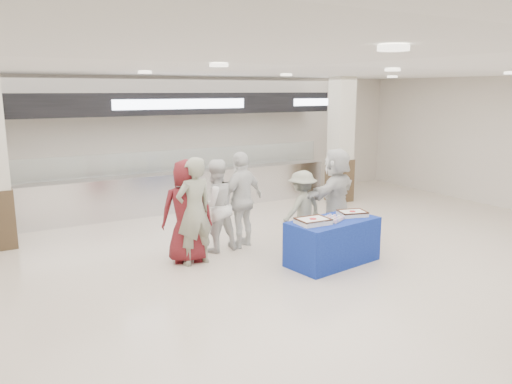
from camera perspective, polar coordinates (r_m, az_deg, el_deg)
ground at (r=7.82m, az=6.18°, el=-9.97°), size 14.00×14.00×0.00m
serving_line at (r=12.17m, az=-8.85°, el=3.38°), size 8.70×0.85×2.80m
column_right at (r=13.12m, az=9.65°, el=5.58°), size 0.55×0.55×3.20m
display_table at (r=8.48m, az=8.75°, el=-5.61°), size 1.65×1.00×0.75m
sheet_cake_left at (r=8.08m, az=6.52°, el=-3.28°), size 0.52×0.41×0.10m
sheet_cake_right at (r=8.71m, az=10.96°, el=-2.36°), size 0.53×0.46×0.10m
cupcake_tray at (r=8.33m, az=8.76°, el=-3.03°), size 0.47×0.43×0.06m
civilian_maroon at (r=8.41m, az=-7.89°, el=-2.18°), size 0.99×0.81×1.76m
soldier_a at (r=8.26m, az=-7.07°, el=-2.23°), size 0.72×0.53×1.81m
chef_tall at (r=8.95m, az=-4.66°, el=-1.56°), size 0.83×0.66×1.67m
chef_short at (r=9.15m, az=-1.61°, el=-0.88°), size 1.13×0.77×1.78m
soldier_b at (r=9.25m, az=5.28°, el=-1.92°), size 1.01×0.71×1.42m
civilian_white at (r=9.70m, az=9.10°, el=-0.27°), size 1.73×1.15×1.79m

